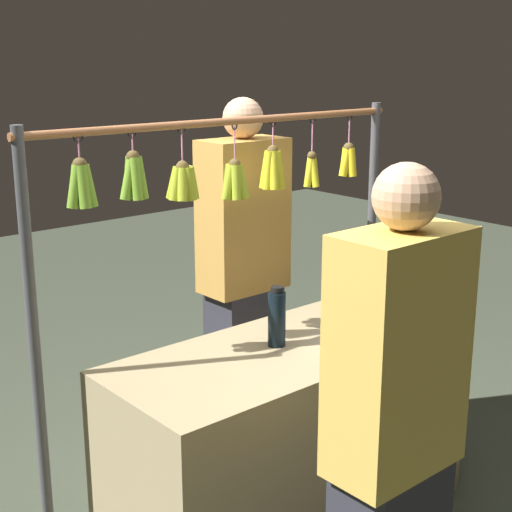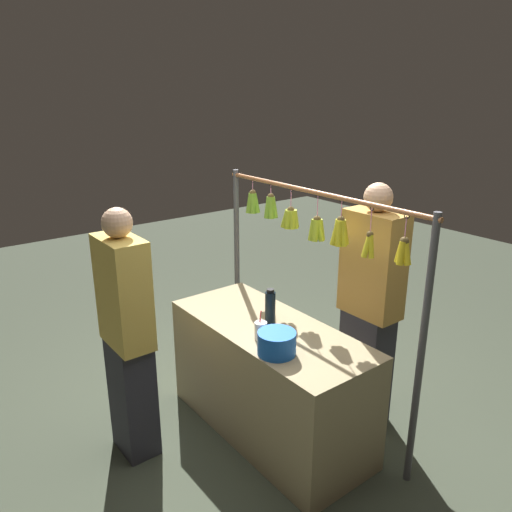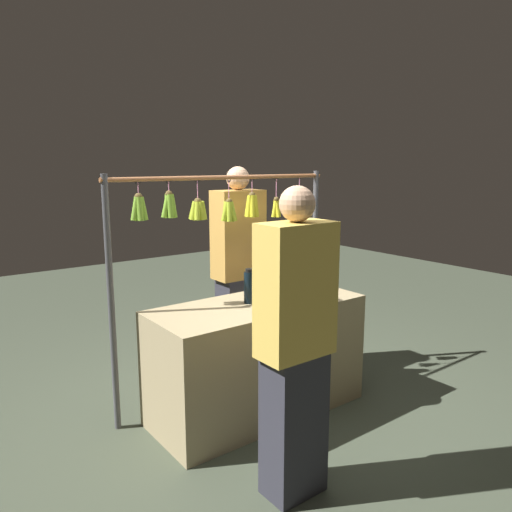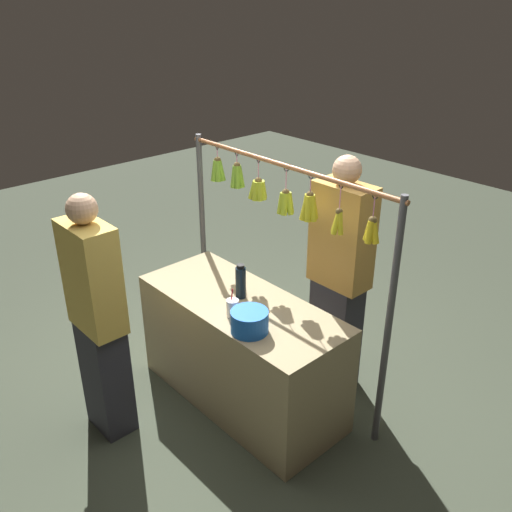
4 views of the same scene
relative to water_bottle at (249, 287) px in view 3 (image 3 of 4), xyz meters
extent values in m
plane|color=#3E4636|center=(-0.05, 0.04, -0.95)|extent=(12.00, 12.00, 0.00)
cube|color=tan|center=(-0.05, 0.04, -0.53)|extent=(1.57, 0.65, 0.83)
cylinder|color=#4C4C51|center=(-0.97, -0.35, -0.07)|extent=(0.04, 0.04, 1.75)
cylinder|color=#4C4C51|center=(0.88, -0.35, -0.07)|extent=(0.04, 0.04, 1.75)
cylinder|color=#9E6038|center=(-0.05, -0.35, 0.76)|extent=(1.91, 0.03, 0.03)
torus|color=black|center=(-0.78, -0.35, 0.74)|extent=(0.04, 0.01, 0.04)
cylinder|color=pink|center=(-0.78, -0.35, 0.67)|extent=(0.01, 0.01, 0.15)
sphere|color=brown|center=(-0.78, -0.35, 0.59)|extent=(0.05, 0.05, 0.05)
cylinder|color=yellow|center=(-0.76, -0.35, 0.53)|extent=(0.07, 0.04, 0.14)
cylinder|color=yellow|center=(-0.78, -0.33, 0.53)|extent=(0.04, 0.06, 0.14)
cylinder|color=yellow|center=(-0.80, -0.35, 0.53)|extent=(0.07, 0.04, 0.14)
cylinder|color=yellow|center=(-0.78, -0.37, 0.53)|extent=(0.04, 0.06, 0.14)
torus|color=black|center=(-0.53, -0.35, 0.74)|extent=(0.04, 0.01, 0.04)
cylinder|color=pink|center=(-0.53, -0.35, 0.66)|extent=(0.01, 0.01, 0.16)
sphere|color=brown|center=(-0.53, -0.35, 0.58)|extent=(0.04, 0.04, 0.04)
cylinder|color=gold|center=(-0.51, -0.35, 0.50)|extent=(0.07, 0.04, 0.15)
cylinder|color=gold|center=(-0.53, -0.33, 0.50)|extent=(0.04, 0.07, 0.15)
cylinder|color=gold|center=(-0.55, -0.35, 0.50)|extent=(0.05, 0.04, 0.15)
cylinder|color=gold|center=(-0.53, -0.36, 0.50)|extent=(0.03, 0.06, 0.15)
torus|color=black|center=(-0.29, -0.35, 0.74)|extent=(0.04, 0.01, 0.04)
cylinder|color=pink|center=(-0.29, -0.35, 0.68)|extent=(0.01, 0.01, 0.12)
sphere|color=brown|center=(-0.29, -0.35, 0.62)|extent=(0.05, 0.05, 0.05)
cylinder|color=gold|center=(-0.26, -0.34, 0.54)|extent=(0.06, 0.04, 0.17)
cylinder|color=gold|center=(-0.27, -0.32, 0.54)|extent=(0.06, 0.07, 0.18)
cylinder|color=gold|center=(-0.30, -0.32, 0.54)|extent=(0.05, 0.06, 0.17)
cylinder|color=gold|center=(-0.32, -0.35, 0.54)|extent=(0.07, 0.04, 0.17)
cylinder|color=gold|center=(-0.30, -0.37, 0.54)|extent=(0.05, 0.07, 0.18)
cylinder|color=gold|center=(-0.27, -0.37, 0.54)|extent=(0.06, 0.06, 0.18)
torus|color=black|center=(-0.07, -0.35, 0.74)|extent=(0.04, 0.01, 0.04)
cylinder|color=pink|center=(-0.07, -0.35, 0.66)|extent=(0.01, 0.01, 0.16)
sphere|color=brown|center=(-0.07, -0.35, 0.58)|extent=(0.05, 0.05, 0.05)
cylinder|color=#9BB127|center=(-0.04, -0.35, 0.51)|extent=(0.07, 0.04, 0.15)
cylinder|color=#9BB127|center=(-0.06, -0.32, 0.51)|extent=(0.05, 0.06, 0.15)
cylinder|color=#9BB127|center=(-0.09, -0.32, 0.51)|extent=(0.06, 0.07, 0.16)
cylinder|color=#9BB127|center=(-0.10, -0.35, 0.51)|extent=(0.08, 0.04, 0.15)
cylinder|color=#9BB127|center=(-0.09, -0.37, 0.51)|extent=(0.05, 0.06, 0.15)
cylinder|color=#9BB127|center=(-0.05, -0.37, 0.51)|extent=(0.05, 0.06, 0.15)
torus|color=black|center=(0.20, -0.35, 0.74)|extent=(0.04, 0.01, 0.04)
cylinder|color=pink|center=(0.20, -0.35, 0.67)|extent=(0.01, 0.01, 0.15)
sphere|color=brown|center=(0.20, -0.35, 0.59)|extent=(0.05, 0.05, 0.05)
cylinder|color=#A0B326|center=(0.24, -0.34, 0.53)|extent=(0.07, 0.04, 0.14)
cylinder|color=#A0B326|center=(0.22, -0.32, 0.53)|extent=(0.06, 0.07, 0.14)
cylinder|color=#A0B326|center=(0.19, -0.31, 0.53)|extent=(0.05, 0.06, 0.14)
cylinder|color=#A0B326|center=(0.17, -0.33, 0.53)|extent=(0.06, 0.05, 0.14)
cylinder|color=#A0B326|center=(0.17, -0.36, 0.53)|extent=(0.06, 0.05, 0.14)
cylinder|color=#A0B326|center=(0.19, -0.38, 0.53)|extent=(0.05, 0.06, 0.14)
cylinder|color=#A0B326|center=(0.22, -0.38, 0.53)|extent=(0.06, 0.07, 0.14)
torus|color=black|center=(0.43, -0.35, 0.74)|extent=(0.04, 0.01, 0.04)
cylinder|color=pink|center=(0.43, -0.35, 0.70)|extent=(0.01, 0.01, 0.09)
sphere|color=brown|center=(0.43, -0.35, 0.65)|extent=(0.05, 0.05, 0.05)
cylinder|color=#70A32C|center=(0.45, -0.35, 0.57)|extent=(0.08, 0.04, 0.17)
cylinder|color=#70A32C|center=(0.43, -0.32, 0.57)|extent=(0.04, 0.06, 0.17)
cylinder|color=#70A32C|center=(0.41, -0.33, 0.57)|extent=(0.06, 0.05, 0.17)
cylinder|color=#70A32C|center=(0.41, -0.36, 0.57)|extent=(0.06, 0.06, 0.17)
cylinder|color=#70A32C|center=(0.44, -0.37, 0.57)|extent=(0.04, 0.06, 0.17)
torus|color=black|center=(0.65, -0.35, 0.74)|extent=(0.04, 0.01, 0.04)
cylinder|color=pink|center=(0.65, -0.35, 0.69)|extent=(0.01, 0.01, 0.10)
sphere|color=brown|center=(0.65, -0.35, 0.65)|extent=(0.05, 0.05, 0.05)
cylinder|color=#70A32C|center=(0.68, -0.35, 0.57)|extent=(0.07, 0.04, 0.16)
cylinder|color=#70A32C|center=(0.66, -0.32, 0.57)|extent=(0.05, 0.07, 0.16)
cylinder|color=#70A32C|center=(0.63, -0.33, 0.57)|extent=(0.06, 0.06, 0.16)
cylinder|color=#70A32C|center=(0.63, -0.36, 0.57)|extent=(0.07, 0.06, 0.16)
cylinder|color=#70A32C|center=(0.66, -0.37, 0.57)|extent=(0.05, 0.07, 0.16)
cylinder|color=black|center=(0.00, 0.00, -0.01)|extent=(0.07, 0.07, 0.23)
cylinder|color=black|center=(0.00, 0.00, 0.12)|extent=(0.05, 0.05, 0.02)
cylinder|color=blue|center=(-0.36, 0.24, -0.05)|extent=(0.24, 0.24, 0.14)
cylinder|color=silver|center=(-0.15, 0.20, -0.06)|extent=(0.08, 0.08, 0.12)
cylinder|color=red|center=(-0.14, 0.20, -0.02)|extent=(0.01, 0.03, 0.19)
cube|color=#2D2D38|center=(-0.35, -0.63, -0.52)|extent=(0.34, 0.23, 0.85)
cube|color=#BF8C3F|center=(-0.35, -0.63, 0.27)|extent=(0.42, 0.23, 0.74)
sphere|color=tan|center=(-0.35, -0.63, 0.74)|extent=(0.19, 0.19, 0.19)
cube|color=#2D2D38|center=(0.35, 0.89, -0.54)|extent=(0.32, 0.22, 0.81)
cube|color=gold|center=(0.35, 0.89, 0.22)|extent=(0.41, 0.22, 0.71)
sphere|color=tan|center=(0.35, 0.89, 0.67)|extent=(0.19, 0.19, 0.19)
camera|label=1|loc=(1.96, 2.14, 1.03)|focal=53.16mm
camera|label=2|loc=(-2.43, 1.99, 1.42)|focal=35.08mm
camera|label=3|loc=(2.02, 2.76, 0.87)|focal=34.70mm
camera|label=4|loc=(-2.52, 2.16, 1.82)|focal=38.77mm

